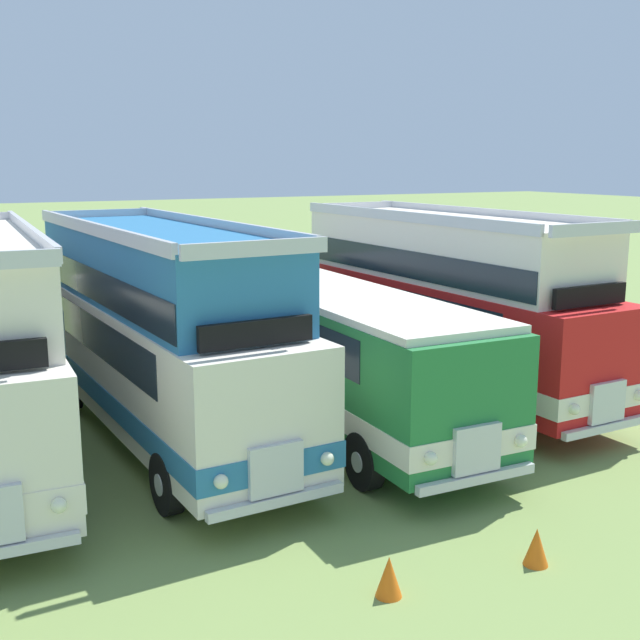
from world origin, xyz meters
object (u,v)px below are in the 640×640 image
Objects in this scene: bus_third_in_row at (160,328)px; cone_mid_row at (536,547)px; bus_fourth_in_row at (324,342)px; cone_far_end at (389,576)px; bus_fifth_in_row at (445,299)px.

cone_mid_row is at bearing -67.51° from bus_third_in_row.
cone_far_end is at bearing -111.47° from bus_fourth_in_row.
bus_third_in_row is 3.65m from bus_fourth_in_row.
bus_fifth_in_row is 8.93m from cone_mid_row.
bus_third_in_row reaches higher than cone_far_end.
bus_fifth_in_row is (7.17, 0.09, -0.00)m from bus_third_in_row.
bus_fourth_in_row is 19.84× the size of cone_mid_row.
bus_third_in_row is 7.17m from bus_fifth_in_row.
bus_third_in_row is 17.97× the size of cone_far_end.
bus_third_in_row is 7.67m from cone_far_end.
bus_fifth_in_row is at bearing 62.45° from cone_mid_row.
bus_third_in_row is at bearing 112.49° from cone_mid_row.
cone_far_end is (-2.76, -7.01, -1.47)m from bus_fourth_in_row.
bus_fourth_in_row reaches higher than cone_far_end.
cone_far_end is (-2.32, 0.27, 0.00)m from cone_mid_row.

